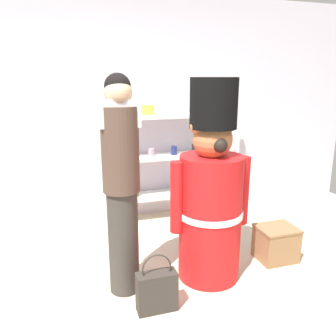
{
  "coord_description": "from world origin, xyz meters",
  "views": [
    {
      "loc": [
        -0.61,
        -1.88,
        1.69
      ],
      "look_at": [
        0.16,
        0.61,
        1.0
      ],
      "focal_mm": 37.0,
      "sensor_mm": 36.0,
      "label": 1
    }
  ],
  "objects_px": {
    "shopping_bag": "(157,291)",
    "display_crate": "(276,243)",
    "teddy_bear_guard": "(211,196)",
    "merchandise_shelf": "(174,154)",
    "person_shopper": "(121,182)"
  },
  "relations": [
    {
      "from": "merchandise_shelf",
      "to": "person_shopper",
      "type": "xyz_separation_m",
      "value": [
        -0.87,
        -1.37,
        0.13
      ]
    },
    {
      "from": "merchandise_shelf",
      "to": "display_crate",
      "type": "bearing_deg",
      "value": -65.91
    },
    {
      "from": "person_shopper",
      "to": "display_crate",
      "type": "relative_size",
      "value": 4.74
    },
    {
      "from": "merchandise_shelf",
      "to": "teddy_bear_guard",
      "type": "distance_m",
      "value": 1.39
    },
    {
      "from": "merchandise_shelf",
      "to": "display_crate",
      "type": "xyz_separation_m",
      "value": [
        0.59,
        -1.32,
        -0.62
      ]
    },
    {
      "from": "person_shopper",
      "to": "shopping_bag",
      "type": "relative_size",
      "value": 3.75
    },
    {
      "from": "merchandise_shelf",
      "to": "teddy_bear_guard",
      "type": "relative_size",
      "value": 0.95
    },
    {
      "from": "display_crate",
      "to": "teddy_bear_guard",
      "type": "bearing_deg",
      "value": -175.02
    },
    {
      "from": "merchandise_shelf",
      "to": "display_crate",
      "type": "distance_m",
      "value": 1.57
    },
    {
      "from": "teddy_bear_guard",
      "to": "person_shopper",
      "type": "xyz_separation_m",
      "value": [
        -0.74,
        0.01,
        0.19
      ]
    },
    {
      "from": "display_crate",
      "to": "shopping_bag",
      "type": "bearing_deg",
      "value": -163.18
    },
    {
      "from": "teddy_bear_guard",
      "to": "person_shopper",
      "type": "height_order",
      "value": "person_shopper"
    },
    {
      "from": "shopping_bag",
      "to": "display_crate",
      "type": "relative_size",
      "value": 1.26
    },
    {
      "from": "teddy_bear_guard",
      "to": "person_shopper",
      "type": "relative_size",
      "value": 0.98
    },
    {
      "from": "teddy_bear_guard",
      "to": "display_crate",
      "type": "distance_m",
      "value": 0.92
    }
  ]
}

